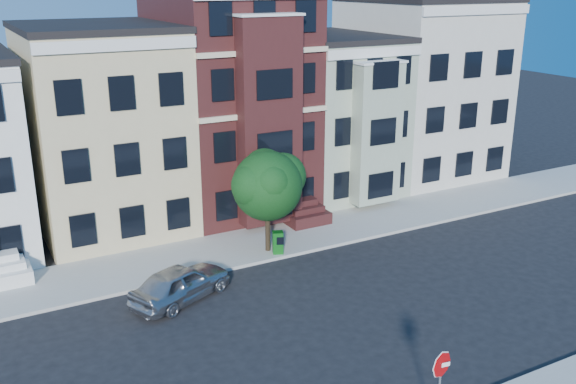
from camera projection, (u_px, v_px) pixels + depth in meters
ground at (381, 309)px, 25.18m from camera, size 120.00×120.00×0.00m
far_sidewalk at (285, 238)px, 31.83m from camera, size 60.00×4.00×0.15m
house_yellow at (102, 131)px, 32.52m from camera, size 7.00×9.00×10.00m
house_brown at (229, 100)px, 35.38m from camera, size 7.00×9.00×12.00m
house_green at (328, 115)px, 38.80m from camera, size 6.00×9.00×9.00m
house_cream at (420, 90)px, 41.67m from camera, size 8.00×9.00×11.00m
street_tree at (267, 190)px, 29.34m from camera, size 6.80×6.80×5.95m
parked_car at (181, 283)px, 25.64m from camera, size 4.76×3.41×1.51m
newspaper_box at (278, 242)px, 29.79m from camera, size 0.60×0.57×1.06m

